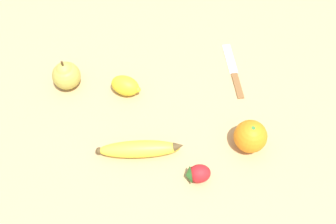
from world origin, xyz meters
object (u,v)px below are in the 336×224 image
object	(u,v)px
pear	(66,75)
strawberry	(197,174)
lemon	(125,86)
paring_knife	(234,72)
banana	(140,149)
orange	(250,136)

from	to	relation	value
pear	strawberry	size ratio (longest dim) A/B	1.42
lemon	paring_knife	distance (m)	0.29
banana	orange	distance (m)	0.25
pear	lemon	bearing A→B (deg)	150.20
lemon	banana	bearing A→B (deg)	83.14
lemon	pear	bearing A→B (deg)	-29.80
pear	paring_knife	size ratio (longest dim) A/B	0.49
banana	lemon	world-z (taller)	lemon
paring_knife	pear	bearing A→B (deg)	177.48
banana	strawberry	size ratio (longest dim) A/B	3.14
lemon	strawberry	bearing A→B (deg)	105.11
banana	orange	world-z (taller)	orange
strawberry	paring_knife	size ratio (longest dim) A/B	0.34
pear	strawberry	distance (m)	0.41
pear	lemon	world-z (taller)	pear
strawberry	lemon	size ratio (longest dim) A/B	0.72
pear	banana	bearing A→B (deg)	113.23
pear	lemon	size ratio (longest dim) A/B	1.02
paring_knife	orange	bearing A→B (deg)	-93.95
orange	lemon	xyz separation A→B (m)	(0.22, -0.24, -0.01)
paring_knife	strawberry	bearing A→B (deg)	-117.66
pear	strawberry	xyz separation A→B (m)	(-0.20, 0.35, -0.02)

